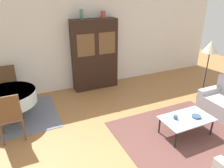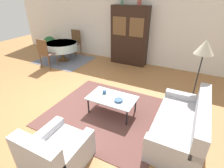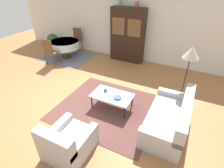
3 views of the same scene
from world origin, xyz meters
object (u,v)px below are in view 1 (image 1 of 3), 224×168
coffee_table (187,119)px  floor_lamp (210,49)px  display_cabinet (95,55)px  dining_chair_near (10,115)px  bowl (196,116)px  vase_short (103,14)px  cup (175,117)px  dining_chair_far (8,84)px  vase_tall (82,14)px  dining_table (9,98)px

coffee_table → floor_lamp: size_ratio=0.65×
coffee_table → display_cabinet: bearing=105.5°
dining_chair_near → bowl: bearing=-21.5°
dining_chair_near → vase_short: (2.74, 1.78, 1.59)m
floor_lamp → cup: (-1.85, -1.04, -0.97)m
dining_chair_far → dining_chair_near: bearing=90.0°
coffee_table → floor_lamp: 2.22m
bowl → vase_tall: size_ratio=0.69×
dining_table → cup: size_ratio=13.75×
dining_table → dining_chair_near: dining_chair_near is taller
dining_chair_near → bowl: (3.50, -1.38, -0.17)m
dining_chair_far → floor_lamp: size_ratio=0.64×
dining_table → cup: dining_table is taller
dining_chair_near → vase_short: bearing=32.9°
dining_table → bowl: (3.50, -2.21, -0.16)m
dining_table → floor_lamp: floor_lamp is taller
coffee_table → dining_table: size_ratio=0.88×
display_cabinet → cup: bearing=-78.3°
bowl → dining_table: bearing=147.7°
dining_table → vase_short: (2.74, 0.94, 1.60)m
dining_chair_far → cup: 4.23m
vase_short → vase_tall: bearing=180.0°
floor_lamp → bowl: size_ratio=8.84×
cup → coffee_table: bearing=-18.0°
dining_table → display_cabinet: bearing=21.1°
bowl → vase_short: 3.69m
dining_chair_near → bowl: size_ratio=5.63×
display_cabinet → vase_short: vase_short is taller
dining_chair_far → bowl: 4.64m
display_cabinet → cup: size_ratio=23.64×
coffee_table → floor_lamp: bearing=34.6°
floor_lamp → cup: floor_lamp is taller
dining_chair_near → floor_lamp: floor_lamp is taller
display_cabinet → floor_lamp: (2.47, -1.98, 0.37)m
cup → bowl: cup is taller
display_cabinet → floor_lamp: display_cabinet is taller
display_cabinet → vase_short: 1.18m
bowl → vase_tall: vase_tall is taller
display_cabinet → dining_chair_far: size_ratio=2.00×
vase_tall → vase_short: size_ratio=1.35×
coffee_table → cup: cup is taller
dining_chair_far → vase_tall: vase_tall is taller
dining_table → coffee_table: bearing=-33.0°
dining_chair_near → floor_lamp: bearing=-2.3°
coffee_table → vase_tall: size_ratio=4.00×
dining_chair_far → bowl: size_ratio=5.63×
bowl → dining_chair_near: bearing=158.5°
display_cabinet → bowl: bearing=-71.6°
vase_short → dining_table: bearing=-161.0°
floor_lamp → vase_short: (-2.17, 1.98, 0.77)m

